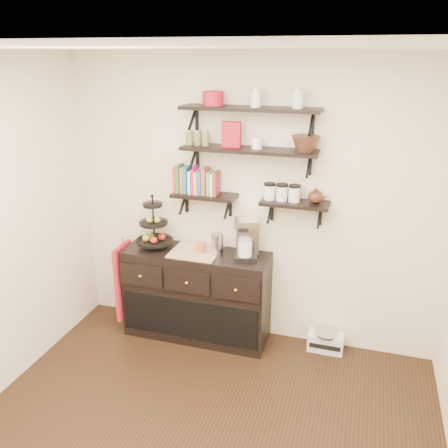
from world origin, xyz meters
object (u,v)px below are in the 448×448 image
sideboard (197,294)px  coffee_maker (246,239)px  radio (326,341)px  fruit_stand (154,230)px

sideboard → coffee_maker: 0.80m
radio → coffee_maker: bearing=-173.9°
fruit_stand → radio: fruit_stand is taller
fruit_stand → coffee_maker: bearing=1.4°
radio → fruit_stand: bearing=-176.2°
sideboard → fruit_stand: 0.75m
coffee_maker → radio: 1.25m
coffee_maker → radio: coffee_maker is taller
sideboard → coffee_maker: coffee_maker is taller
sideboard → coffee_maker: bearing=3.1°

